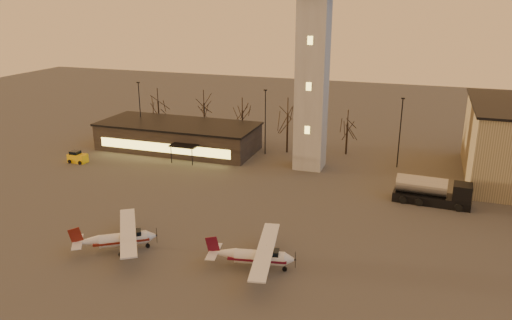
# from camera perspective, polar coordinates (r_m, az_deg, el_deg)

# --- Properties ---
(ground) EXTENTS (220.00, 220.00, 0.00)m
(ground) POSITION_cam_1_polar(r_m,az_deg,el_deg) (46.15, -2.61, -12.22)
(ground) COLOR #484642
(ground) RESTS_ON ground
(control_tower) EXTENTS (6.80, 6.80, 32.60)m
(control_tower) POSITION_cam_1_polar(r_m,az_deg,el_deg) (68.98, 6.55, 12.16)
(control_tower) COLOR gray
(control_tower) RESTS_ON ground
(terminal) EXTENTS (25.40, 12.20, 4.30)m
(terminal) POSITION_cam_1_polar(r_m,az_deg,el_deg) (81.01, -8.86, 2.72)
(terminal) COLOR black
(terminal) RESTS_ON ground
(light_poles) EXTENTS (58.50, 12.25, 10.14)m
(light_poles) POSITION_cam_1_polar(r_m,az_deg,el_deg) (71.76, 6.81, 3.51)
(light_poles) COLOR black
(light_poles) RESTS_ON ground
(tree_row) EXTENTS (37.20, 9.20, 8.80)m
(tree_row) POSITION_cam_1_polar(r_m,az_deg,el_deg) (83.17, -1.59, 6.01)
(tree_row) COLOR black
(tree_row) RESTS_ON ground
(cessna_front) EXTENTS (8.60, 10.82, 2.97)m
(cessna_front) POSITION_cam_1_polar(r_m,az_deg,el_deg) (45.38, 0.60, -11.28)
(cessna_front) COLOR silver
(cessna_front) RESTS_ON ground
(cessna_rear) EXTENTS (8.66, 9.68, 2.95)m
(cessna_rear) POSITION_cam_1_polar(r_m,az_deg,el_deg) (50.14, -14.75, -8.93)
(cessna_rear) COLOR silver
(cessna_rear) RESTS_ON ground
(fuel_truck) EXTENTS (8.88, 3.30, 3.24)m
(fuel_truck) POSITION_cam_1_polar(r_m,az_deg,el_deg) (62.53, 19.41, -3.61)
(fuel_truck) COLOR black
(fuel_truck) RESTS_ON ground
(service_cart) EXTENTS (2.74, 1.76, 1.74)m
(service_cart) POSITION_cam_1_polar(r_m,az_deg,el_deg) (78.45, -19.73, 0.21)
(service_cart) COLOR yellow
(service_cart) RESTS_ON ground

